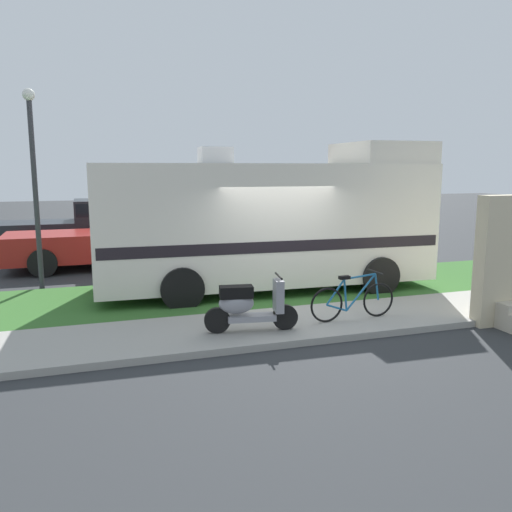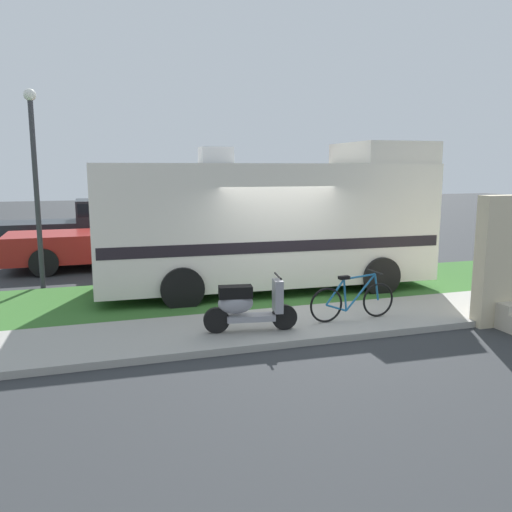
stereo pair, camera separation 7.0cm
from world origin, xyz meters
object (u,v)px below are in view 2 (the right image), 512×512
(pickup_truck_far, at_px, (86,223))
(pickup_truck_near, at_px, (118,235))
(scooter, at_px, (247,305))
(bicycle, at_px, (353,300))
(bottle_spare, at_px, (509,289))
(motorhome_rv, at_px, (270,222))
(street_lamp_post, at_px, (35,171))
(bottle_green, at_px, (505,302))

(pickup_truck_far, bearing_deg, pickup_truck_near, -75.11)
(scooter, distance_m, bicycle, 2.05)
(pickup_truck_far, height_order, bottle_spare, pickup_truck_far)
(motorhome_rv, distance_m, street_lamp_post, 5.62)
(pickup_truck_near, xyz_separation_m, bottle_green, (7.10, -7.55, -0.72))
(bicycle, relative_size, bottle_spare, 6.24)
(motorhome_rv, xyz_separation_m, street_lamp_post, (-5.16, 1.92, 1.15))
(street_lamp_post, bearing_deg, pickup_truck_near, 50.97)
(bottle_spare, bearing_deg, street_lamp_post, 156.60)
(bottle_green, bearing_deg, pickup_truck_near, 133.24)
(street_lamp_post, bearing_deg, bottle_green, -29.72)
(scooter, bearing_deg, pickup_truck_far, 103.44)
(bottle_green, distance_m, bottle_spare, 1.24)
(pickup_truck_far, bearing_deg, bottle_spare, -48.72)
(bicycle, xyz_separation_m, bottle_green, (3.36, -0.15, -0.26))
(bottle_green, bearing_deg, bicycle, 177.49)
(pickup_truck_near, xyz_separation_m, pickup_truck_far, (-0.92, 3.46, 0.01))
(bicycle, bearing_deg, bottle_green, -2.51)
(motorhome_rv, bearing_deg, bicycle, -80.30)
(scooter, relative_size, street_lamp_post, 0.35)
(scooter, height_order, bottle_spare, scooter)
(scooter, height_order, pickup_truck_far, pickup_truck_far)
(pickup_truck_near, height_order, street_lamp_post, street_lamp_post)
(pickup_truck_far, relative_size, bottle_green, 21.95)
(motorhome_rv, xyz_separation_m, scooter, (-1.52, -3.17, -1.07))
(pickup_truck_near, bearing_deg, pickup_truck_far, 104.89)
(pickup_truck_near, bearing_deg, street_lamp_post, -129.03)
(bottle_spare, distance_m, street_lamp_post, 11.12)
(pickup_truck_near, distance_m, bottle_spare, 10.45)
(bottle_green, bearing_deg, scooter, 179.30)
(scooter, bearing_deg, pickup_truck_near, 102.76)
(motorhome_rv, xyz_separation_m, bicycle, (0.53, -3.09, -1.16))
(bottle_spare, bearing_deg, scooter, -172.80)
(pickup_truck_near, relative_size, bottle_spare, 18.43)
(bicycle, distance_m, pickup_truck_near, 8.31)
(motorhome_rv, xyz_separation_m, pickup_truck_near, (-3.22, 4.31, -0.71))
(bottle_spare, bearing_deg, bottle_green, -136.03)
(motorhome_rv, xyz_separation_m, bottle_green, (3.88, -3.24, -1.42))
(motorhome_rv, height_order, scooter, motorhome_rv)
(scooter, distance_m, bottle_spare, 6.36)
(bottle_green, bearing_deg, pickup_truck_far, 126.06)
(bottle_green, distance_m, street_lamp_post, 10.72)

